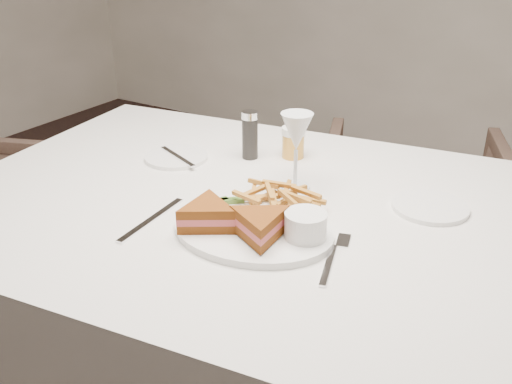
{
  "coord_description": "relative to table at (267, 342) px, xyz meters",
  "views": [
    {
      "loc": [
        0.77,
        -0.71,
        1.3
      ],
      "look_at": [
        0.22,
        0.18,
        0.8
      ],
      "focal_mm": 40.0,
      "sensor_mm": 36.0,
      "label": 1
    }
  ],
  "objects": [
    {
      "name": "table",
      "position": [
        0.0,
        0.0,
        0.0
      ],
      "size": [
        1.55,
        1.13,
        0.75
      ],
      "primitive_type": "cube",
      "rotation": [
        0.0,
        0.0,
        0.13
      ],
      "color": "silver",
      "rests_on": "ground"
    },
    {
      "name": "chair_far",
      "position": [
        0.07,
        0.92,
        -0.05
      ],
      "size": [
        0.81,
        0.78,
        0.66
      ],
      "primitive_type": "imported",
      "rotation": [
        0.0,
        0.0,
        3.49
      ],
      "color": "#4F3B30",
      "rests_on": "ground"
    },
    {
      "name": "table_setting",
      "position": [
        0.02,
        -0.03,
        0.41
      ],
      "size": [
        0.79,
        0.61,
        0.18
      ],
      "color": "white",
      "rests_on": "table"
    }
  ]
}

